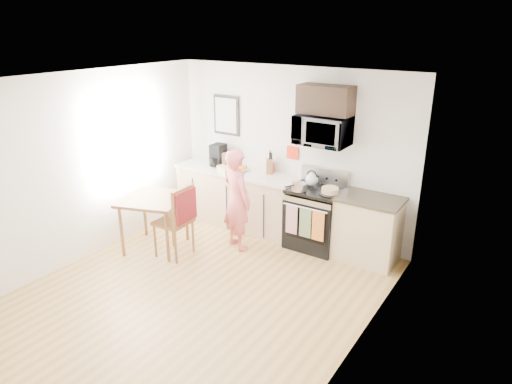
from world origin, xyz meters
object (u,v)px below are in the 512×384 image
Objects in this scene: microwave at (323,130)px; person at (237,199)px; range at (315,219)px; chair at (181,213)px; dining_table at (153,204)px; cake at (330,191)px.

microwave is 0.50× the size of person.
microwave is at bearing -119.39° from person.
chair is at bearing -136.36° from range.
person is at bearing -145.70° from range.
cake is (2.21, 1.23, 0.26)m from dining_table.
chair is 3.73× the size of cake.
cake reaches higher than dining_table.
person is at bearing -155.92° from cake.
dining_table is (-1.96, -1.45, -1.05)m from microwave.
person reaches higher than range.
chair is at bearing 78.87° from person.
microwave is at bearing 43.76° from chair.
dining_table is at bearing 57.00° from person.
cake is at bearing 29.15° from dining_table.
chair reaches higher than cake.
chair is at bearing -143.44° from cake.
range is at bearing 41.63° from chair.
person is at bearing 34.74° from dining_table.
cake is (1.68, 1.24, 0.28)m from chair.
chair is at bearing -134.23° from microwave.
chair reaches higher than dining_table.
dining_table is (-1.00, -0.69, -0.05)m from person.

